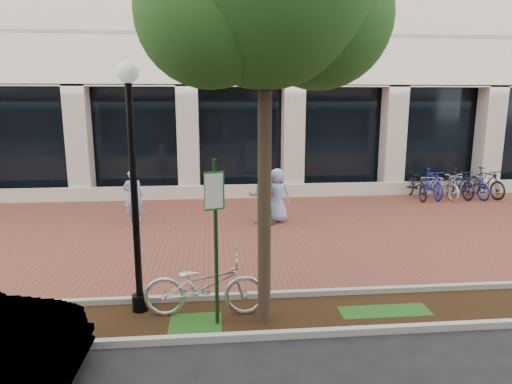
{
  "coord_description": "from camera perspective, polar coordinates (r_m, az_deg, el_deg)",
  "views": [
    {
      "loc": [
        -1.11,
        -12.52,
        3.7
      ],
      "look_at": [
        0.02,
        -0.8,
        1.3
      ],
      "focal_mm": 32.0,
      "sensor_mm": 36.0,
      "label": 1
    }
  ],
  "objects": [
    {
      "name": "ground",
      "position": [
        13.11,
        -0.43,
        -4.88
      ],
      "size": [
        120.0,
        120.0,
        0.0
      ],
      "primitive_type": "plane",
      "color": "black",
      "rests_on": "ground"
    },
    {
      "name": "brick_plaza",
      "position": [
        13.1,
        -0.43,
        -4.86
      ],
      "size": [
        40.0,
        9.0,
        0.01
      ],
      "primitive_type": "cube",
      "color": "brown",
      "rests_on": "ground"
    },
    {
      "name": "planting_strip",
      "position": [
        8.23,
        2.94,
        -15.17
      ],
      "size": [
        40.0,
        1.5,
        0.01
      ],
      "primitive_type": "cube",
      "color": "black",
      "rests_on": "ground"
    },
    {
      "name": "curb_plaza_side",
      "position": [
        8.88,
        2.22,
        -12.7
      ],
      "size": [
        40.0,
        0.12,
        0.12
      ],
      "primitive_type": "cube",
      "color": "#AAAAA0",
      "rests_on": "ground"
    },
    {
      "name": "curb_street_side",
      "position": [
        7.55,
        3.82,
        -17.34
      ],
      "size": [
        40.0,
        0.12,
        0.12
      ],
      "primitive_type": "cube",
      "color": "#AAAAA0",
      "rests_on": "ground"
    },
    {
      "name": "parking_sign",
      "position": [
        7.34,
        -5.08,
        -3.99
      ],
      "size": [
        0.34,
        0.07,
        2.79
      ],
      "rotation": [
        0.0,
        0.0,
        0.37
      ],
      "color": "#143816",
      "rests_on": "ground"
    },
    {
      "name": "lamppost",
      "position": [
        7.93,
        -15.09,
        1.91
      ],
      "size": [
        0.36,
        0.36,
        4.31
      ],
      "color": "black",
      "rests_on": "ground"
    },
    {
      "name": "locked_bicycle",
      "position": [
        8.09,
        -6.44,
        -11.47
      ],
      "size": [
        2.13,
        0.83,
        1.1
      ],
      "primitive_type": "imported",
      "rotation": [
        0.0,
        0.0,
        1.52
      ],
      "color": "silver",
      "rests_on": "ground"
    },
    {
      "name": "pedestrian_left",
      "position": [
        14.45,
        -15.11,
        -0.45
      ],
      "size": [
        0.64,
        0.48,
        1.61
      ],
      "primitive_type": "imported",
      "rotation": [
        0.0,
        0.0,
        3.31
      ],
      "color": "#95A5DF",
      "rests_on": "ground"
    },
    {
      "name": "pedestrian_mid",
      "position": [
        13.62,
        0.79,
        -0.53
      ],
      "size": [
        0.89,
        0.72,
        1.72
      ],
      "primitive_type": "imported",
      "rotation": [
        0.0,
        0.0,
        3.05
      ],
      "color": "slate",
      "rests_on": "ground"
    },
    {
      "name": "pedestrian_right",
      "position": [
        13.89,
        2.67,
        -0.42
      ],
      "size": [
        0.82,
        0.54,
        1.66
      ],
      "primitive_type": "imported",
      "rotation": [
        0.0,
        0.0,
        3.12
      ],
      "color": "#9AB0E6",
      "rests_on": "ground"
    },
    {
      "name": "bike_rack_cluster",
      "position": [
        18.86,
        23.21,
        0.91
      ],
      "size": [
        3.59,
        2.02,
        1.13
      ],
      "rotation": [
        0.0,
        0.0,
        0.05
      ],
      "color": "black",
      "rests_on": "ground"
    }
  ]
}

